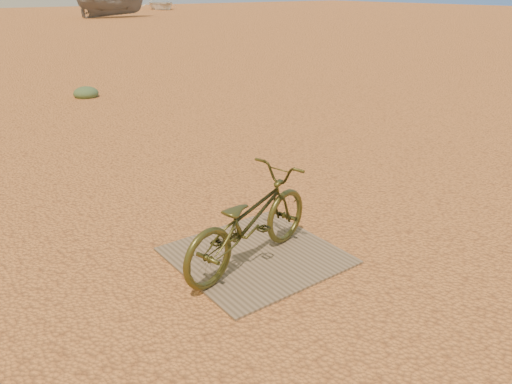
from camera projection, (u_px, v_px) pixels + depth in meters
ground at (315, 246)px, 4.69m from camera, size 120.00×120.00×0.00m
plywood_board at (256, 256)px, 4.51m from camera, size 1.38×1.33×0.02m
bicycle at (249, 220)px, 4.23m from camera, size 1.62×0.89×0.81m
boat_mid_right at (112, 2)px, 37.74m from camera, size 5.66×2.17×2.18m
boat_far_right at (161, 4)px, 50.72m from camera, size 5.06×5.97×1.05m
kale_b at (86, 97)px, 10.97m from camera, size 0.54×0.54×0.29m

